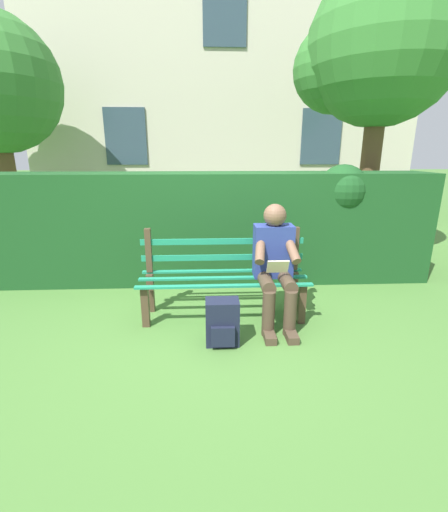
{
  "coord_description": "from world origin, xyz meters",
  "views": [
    {
      "loc": [
        0.15,
        3.29,
        1.64
      ],
      "look_at": [
        0.0,
        0.1,
        0.68
      ],
      "focal_mm": 24.59,
      "sensor_mm": 36.0,
      "label": 1
    }
  ],
  "objects_px": {
    "park_bench": "(223,276)",
    "tree": "(375,53)",
    "person_seated": "(275,262)",
    "backpack": "(222,322)"
  },
  "relations": [
    {
      "from": "park_bench",
      "to": "person_seated",
      "type": "xyz_separation_m",
      "value": [
        -0.49,
        0.17,
        0.19
      ]
    },
    {
      "from": "tree",
      "to": "backpack",
      "type": "distance_m",
      "value": 4.52
    },
    {
      "from": "tree",
      "to": "backpack",
      "type": "relative_size",
      "value": 10.07
    },
    {
      "from": "person_seated",
      "to": "tree",
      "type": "xyz_separation_m",
      "value": [
        -1.77,
        -2.31,
        2.37
      ]
    },
    {
      "from": "person_seated",
      "to": "park_bench",
      "type": "bearing_deg",
      "value": -19.11
    },
    {
      "from": "person_seated",
      "to": "backpack",
      "type": "bearing_deg",
      "value": 38.49
    },
    {
      "from": "person_seated",
      "to": "tree",
      "type": "distance_m",
      "value": 3.75
    },
    {
      "from": "park_bench",
      "to": "tree",
      "type": "bearing_deg",
      "value": -136.64
    },
    {
      "from": "park_bench",
      "to": "person_seated",
      "type": "distance_m",
      "value": 0.56
    },
    {
      "from": "park_bench",
      "to": "tree",
      "type": "height_order",
      "value": "tree"
    }
  ]
}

